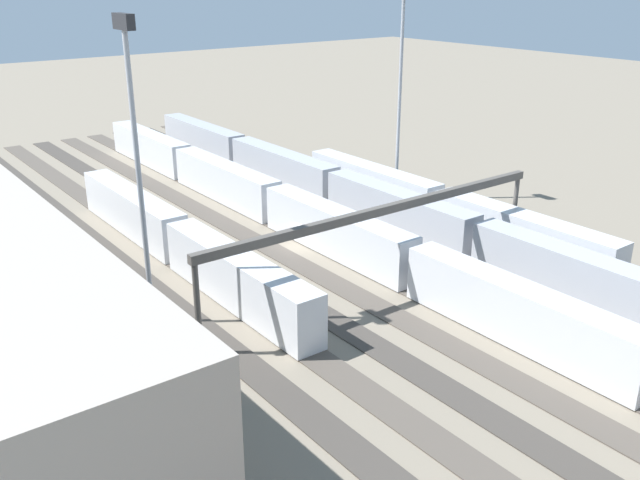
{
  "coord_description": "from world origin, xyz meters",
  "views": [
    {
      "loc": [
        -59.03,
        41.18,
        28.8
      ],
      "look_at": [
        -4.96,
        0.25,
        2.5
      ],
      "focal_mm": 38.58,
      "sensor_mm": 36.0,
      "label": 1
    }
  ],
  "objects_px": {
    "train_on_track_3": "(336,232)",
    "light_mast_1": "(135,137)",
    "train_on_track_6": "(179,241)",
    "light_mast_0": "(401,69)",
    "train_on_track_1": "(398,212)",
    "signal_gantry": "(384,217)",
    "train_on_track_0": "(439,207)"
  },
  "relations": [
    {
      "from": "train_on_track_6",
      "to": "train_on_track_0",
      "type": "bearing_deg",
      "value": -106.0
    },
    {
      "from": "light_mast_1",
      "to": "train_on_track_3",
      "type": "bearing_deg",
      "value": -83.06
    },
    {
      "from": "train_on_track_3",
      "to": "light_mast_1",
      "type": "relative_size",
      "value": 4.59
    },
    {
      "from": "train_on_track_1",
      "to": "train_on_track_6",
      "type": "bearing_deg",
      "value": 74.89
    },
    {
      "from": "train_on_track_0",
      "to": "signal_gantry",
      "type": "xyz_separation_m",
      "value": [
        -9.3,
        17.5,
        5.11
      ]
    },
    {
      "from": "train_on_track_3",
      "to": "signal_gantry",
      "type": "relative_size",
      "value": 3.0
    },
    {
      "from": "signal_gantry",
      "to": "train_on_track_1",
      "type": "bearing_deg",
      "value": -48.28
    },
    {
      "from": "train_on_track_1",
      "to": "light_mast_1",
      "type": "height_order",
      "value": "light_mast_1"
    },
    {
      "from": "train_on_track_0",
      "to": "train_on_track_6",
      "type": "xyz_separation_m",
      "value": [
        8.6,
        30.0,
        0.0
      ]
    },
    {
      "from": "train_on_track_3",
      "to": "light_mast_1",
      "type": "xyz_separation_m",
      "value": [
        -2.78,
        22.86,
        14.1
      ]
    },
    {
      "from": "light_mast_1",
      "to": "light_mast_0",
      "type": "bearing_deg",
      "value": -72.21
    },
    {
      "from": "light_mast_0",
      "to": "light_mast_1",
      "type": "bearing_deg",
      "value": 107.79
    },
    {
      "from": "light_mast_0",
      "to": "signal_gantry",
      "type": "relative_size",
      "value": 0.68
    },
    {
      "from": "train_on_track_6",
      "to": "light_mast_0",
      "type": "distance_m",
      "value": 36.94
    },
    {
      "from": "train_on_track_3",
      "to": "light_mast_1",
      "type": "distance_m",
      "value": 27.0
    },
    {
      "from": "train_on_track_3",
      "to": "train_on_track_1",
      "type": "bearing_deg",
      "value": -84.67
    },
    {
      "from": "train_on_track_0",
      "to": "light_mast_0",
      "type": "relative_size",
      "value": 1.73
    },
    {
      "from": "train_on_track_6",
      "to": "light_mast_1",
      "type": "relative_size",
      "value": 1.81
    },
    {
      "from": "train_on_track_1",
      "to": "signal_gantry",
      "type": "relative_size",
      "value": 2.99
    },
    {
      "from": "train_on_track_6",
      "to": "light_mast_0",
      "type": "xyz_separation_m",
      "value": [
        2.88,
        -33.72,
        14.8
      ]
    },
    {
      "from": "light_mast_1",
      "to": "train_on_track_6",
      "type": "bearing_deg",
      "value": -36.92
    },
    {
      "from": "train_on_track_6",
      "to": "signal_gantry",
      "type": "distance_m",
      "value": 22.42
    },
    {
      "from": "train_on_track_0",
      "to": "train_on_track_3",
      "type": "bearing_deg",
      "value": 86.5
    },
    {
      "from": "light_mast_1",
      "to": "signal_gantry",
      "type": "bearing_deg",
      "value": -110.04
    },
    {
      "from": "train_on_track_6",
      "to": "light_mast_1",
      "type": "distance_m",
      "value": 19.24
    },
    {
      "from": "train_on_track_3",
      "to": "train_on_track_6",
      "type": "xyz_separation_m",
      "value": [
        7.69,
        15.0,
        0.0
      ]
    },
    {
      "from": "light_mast_0",
      "to": "signal_gantry",
      "type": "height_order",
      "value": "light_mast_0"
    },
    {
      "from": "train_on_track_3",
      "to": "train_on_track_6",
      "type": "bearing_deg",
      "value": 62.87
    },
    {
      "from": "train_on_track_3",
      "to": "light_mast_0",
      "type": "bearing_deg",
      "value": -60.57
    },
    {
      "from": "light_mast_0",
      "to": "train_on_track_6",
      "type": "bearing_deg",
      "value": 94.87
    },
    {
      "from": "train_on_track_1",
      "to": "light_mast_1",
      "type": "distance_m",
      "value": 35.95
    },
    {
      "from": "train_on_track_3",
      "to": "light_mast_0",
      "type": "xyz_separation_m",
      "value": [
        10.56,
        -18.72,
        14.8
      ]
    }
  ]
}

